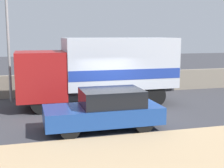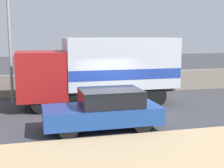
# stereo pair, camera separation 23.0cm
# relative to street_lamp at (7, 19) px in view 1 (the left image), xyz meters

# --- Properties ---
(ground_plane) EXTENTS (80.00, 80.00, 0.00)m
(ground_plane) POSITION_rel_street_lamp_xyz_m (4.35, -4.65, -4.25)
(ground_plane) COLOR #38383D
(stone_wall_backdrop) EXTENTS (60.00, 0.35, 1.26)m
(stone_wall_backdrop) POSITION_rel_street_lamp_xyz_m (4.35, 1.11, -3.62)
(stone_wall_backdrop) COLOR gray
(stone_wall_backdrop) RESTS_ON ground_plane
(street_lamp) EXTENTS (0.56, 0.28, 7.40)m
(street_lamp) POSITION_rel_street_lamp_xyz_m (0.00, 0.00, 0.00)
(street_lamp) COLOR gray
(street_lamp) RESTS_ON ground_plane
(box_truck) EXTENTS (7.71, 2.58, 3.34)m
(box_truck) POSITION_rel_street_lamp_xyz_m (4.44, -1.88, -2.40)
(box_truck) COLOR maroon
(box_truck) RESTS_ON ground_plane
(car_hatchback) EXTENTS (4.30, 1.83, 1.50)m
(car_hatchback) POSITION_rel_street_lamp_xyz_m (3.60, -5.86, -3.50)
(car_hatchback) COLOR navy
(car_hatchback) RESTS_ON ground_plane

